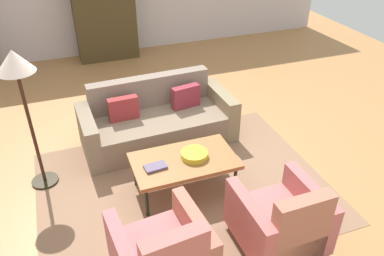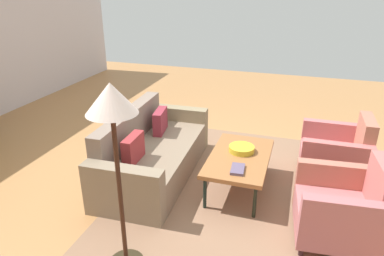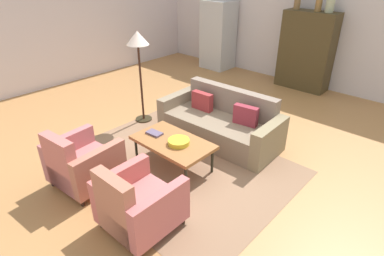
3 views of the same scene
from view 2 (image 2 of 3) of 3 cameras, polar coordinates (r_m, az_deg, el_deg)
The scene contains 9 objects.
ground_plane at distance 4.71m, azimuth 0.56°, elevation -7.67°, with size 11.75×11.75×0.00m, color #B27B48.
area_rug at distance 4.49m, azimuth 6.84°, elevation -9.49°, with size 3.40×2.60×0.01m, color #8E694F.
couch at distance 4.65m, azimuth -6.88°, elevation -4.23°, with size 2.13×0.98×0.86m.
coffee_table at distance 4.28m, azimuth 7.75°, elevation -4.98°, with size 1.20×0.70×0.45m.
armchair_left at distance 3.80m, azimuth 23.84°, elevation -12.09°, with size 0.87×0.87×0.88m.
armchair_right at distance 4.83m, azimuth 22.81°, elevation -4.16°, with size 0.81×0.81×0.88m.
fruit_bowl at distance 4.35m, azimuth 8.11°, elevation -3.39°, with size 0.32×0.32×0.07m, color gold.
book_stack at distance 3.94m, azimuth 7.47°, elevation -6.69°, with size 0.26×0.17×0.03m.
floor_lamp at distance 2.71m, azimuth -12.82°, elevation 1.64°, with size 0.40×0.40×1.72m.
Camera 2 is at (-3.87, -1.20, 2.41)m, focal length 32.64 mm.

